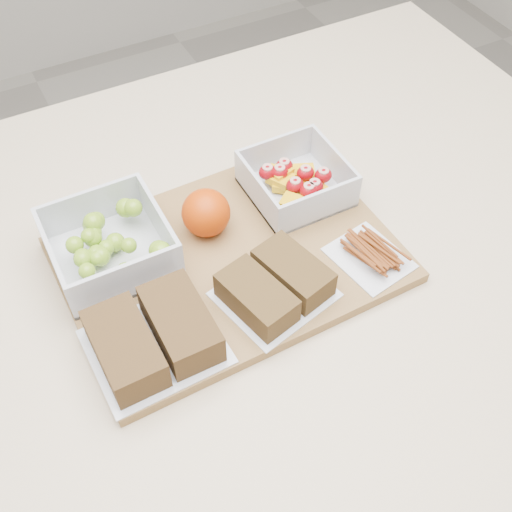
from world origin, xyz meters
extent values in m
plane|color=gray|center=(0.00, 0.00, 0.00)|extent=(4.00, 4.00, 0.00)
cube|color=beige|center=(0.00, 0.00, 0.45)|extent=(1.20, 0.90, 0.90)
cube|color=olive|center=(-0.02, 0.01, 0.91)|extent=(0.43, 0.31, 0.02)
cube|color=silver|center=(-0.16, 0.07, 0.92)|extent=(0.15, 0.15, 0.01)
cube|color=silver|center=(-0.16, 0.14, 0.95)|extent=(0.15, 0.01, 0.06)
cube|color=silver|center=(-0.16, 0.00, 0.95)|extent=(0.15, 0.01, 0.06)
cube|color=silver|center=(-0.09, 0.07, 0.95)|extent=(0.01, 0.13, 0.06)
cube|color=silver|center=(-0.23, 0.07, 0.95)|extent=(0.01, 0.13, 0.06)
sphere|color=#75A021|center=(-0.17, 0.06, 0.94)|extent=(0.03, 0.03, 0.03)
sphere|color=#75A021|center=(-0.19, 0.06, 0.95)|extent=(0.02, 0.02, 0.02)
sphere|color=#75A021|center=(-0.16, 0.11, 0.95)|extent=(0.02, 0.02, 0.02)
sphere|color=#75A021|center=(-0.15, 0.08, 0.94)|extent=(0.02, 0.02, 0.02)
sphere|color=#75A021|center=(-0.20, 0.08, 0.95)|extent=(0.02, 0.02, 0.02)
sphere|color=#75A021|center=(-0.16, 0.07, 0.94)|extent=(0.02, 0.02, 0.02)
sphere|color=#75A021|center=(-0.18, 0.09, 0.95)|extent=(0.02, 0.02, 0.02)
sphere|color=#75A021|center=(-0.11, 0.02, 0.96)|extent=(0.03, 0.03, 0.03)
sphere|color=#75A021|center=(-0.12, 0.12, 0.95)|extent=(0.03, 0.03, 0.03)
sphere|color=#75A021|center=(-0.16, 0.11, 0.96)|extent=(0.03, 0.03, 0.03)
sphere|color=#75A021|center=(-0.20, 0.04, 0.95)|extent=(0.02, 0.02, 0.02)
sphere|color=#75A021|center=(-0.11, 0.11, 0.96)|extent=(0.02, 0.02, 0.02)
sphere|color=#75A021|center=(-0.15, 0.02, 0.94)|extent=(0.02, 0.02, 0.02)
sphere|color=#75A021|center=(-0.16, 0.11, 0.95)|extent=(0.02, 0.02, 0.02)
sphere|color=#75A021|center=(-0.17, 0.09, 0.95)|extent=(0.02, 0.02, 0.02)
sphere|color=#75A021|center=(-0.16, 0.11, 0.95)|extent=(0.02, 0.02, 0.02)
sphere|color=#75A021|center=(-0.11, 0.02, 0.96)|extent=(0.03, 0.03, 0.03)
sphere|color=#75A021|center=(-0.11, 0.03, 0.94)|extent=(0.02, 0.02, 0.02)
sphere|color=#75A021|center=(-0.17, 0.10, 0.95)|extent=(0.02, 0.02, 0.02)
sphere|color=#75A021|center=(-0.18, 0.06, 0.95)|extent=(0.02, 0.02, 0.02)
sphere|color=#75A021|center=(-0.17, 0.11, 0.95)|extent=(0.03, 0.03, 0.03)
sphere|color=#75A021|center=(-0.14, 0.05, 0.95)|extent=(0.02, 0.02, 0.02)
sphere|color=#75A021|center=(-0.18, 0.06, 0.94)|extent=(0.03, 0.03, 0.03)
sphere|color=#75A021|center=(-0.20, 0.06, 0.95)|extent=(0.02, 0.02, 0.02)
cube|color=silver|center=(0.11, 0.07, 0.92)|extent=(0.13, 0.13, 0.00)
cube|color=silver|center=(0.11, 0.13, 0.94)|extent=(0.13, 0.00, 0.05)
cube|color=silver|center=(0.11, 0.01, 0.94)|extent=(0.13, 0.00, 0.05)
cube|color=silver|center=(0.17, 0.07, 0.94)|extent=(0.00, 0.12, 0.05)
cube|color=silver|center=(0.05, 0.07, 0.94)|extent=(0.00, 0.12, 0.05)
cube|color=#D9A10C|center=(0.12, 0.05, 0.93)|extent=(0.04, 0.04, 0.01)
cube|color=#D9A10C|center=(0.10, 0.09, 0.93)|extent=(0.05, 0.05, 0.01)
cube|color=#D9A10C|center=(0.12, 0.07, 0.93)|extent=(0.04, 0.05, 0.01)
cube|color=#D9A10C|center=(0.14, 0.08, 0.93)|extent=(0.04, 0.05, 0.01)
cube|color=#D9A10C|center=(0.10, 0.08, 0.94)|extent=(0.04, 0.04, 0.01)
cube|color=#D9A10C|center=(0.10, 0.09, 0.94)|extent=(0.04, 0.03, 0.01)
cube|color=#D9A10C|center=(0.09, 0.03, 0.94)|extent=(0.04, 0.04, 0.01)
cube|color=#D9A10C|center=(0.13, 0.04, 0.93)|extent=(0.04, 0.04, 0.01)
cube|color=#D9A10C|center=(0.10, 0.08, 0.93)|extent=(0.04, 0.04, 0.01)
ellipsoid|color=#9A0712|center=(0.13, 0.07, 0.95)|extent=(0.03, 0.02, 0.02)
ellipsoid|color=#9A0712|center=(0.12, 0.04, 0.95)|extent=(0.03, 0.02, 0.02)
ellipsoid|color=#9A0712|center=(0.08, 0.09, 0.95)|extent=(0.03, 0.02, 0.02)
ellipsoid|color=#9A0712|center=(0.15, 0.05, 0.95)|extent=(0.03, 0.02, 0.02)
ellipsoid|color=#9A0712|center=(0.10, 0.09, 0.95)|extent=(0.03, 0.02, 0.02)
ellipsoid|color=#9A0712|center=(0.11, 0.04, 0.95)|extent=(0.03, 0.02, 0.02)
ellipsoid|color=#9A0712|center=(0.10, 0.05, 0.95)|extent=(0.03, 0.02, 0.02)
ellipsoid|color=#9A0712|center=(0.11, 0.09, 0.95)|extent=(0.03, 0.02, 0.02)
sphere|color=#C33B04|center=(-0.03, 0.06, 0.95)|extent=(0.06, 0.06, 0.06)
cube|color=silver|center=(-0.16, -0.08, 0.92)|extent=(0.15, 0.14, 0.00)
cube|color=#4E361A|center=(-0.19, -0.08, 0.94)|extent=(0.07, 0.12, 0.04)
cube|color=#4E361A|center=(-0.12, -0.08, 0.94)|extent=(0.07, 0.12, 0.04)
cube|color=silver|center=(0.00, -0.08, 0.92)|extent=(0.15, 0.14, 0.00)
cube|color=#51391B|center=(-0.03, -0.08, 0.94)|extent=(0.07, 0.11, 0.04)
cube|color=#51391B|center=(0.03, -0.07, 0.94)|extent=(0.07, 0.11, 0.04)
cube|color=silver|center=(0.14, -0.08, 0.92)|extent=(0.10, 0.11, 0.00)
camera|label=1|loc=(-0.24, -0.49, 1.55)|focal=45.00mm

